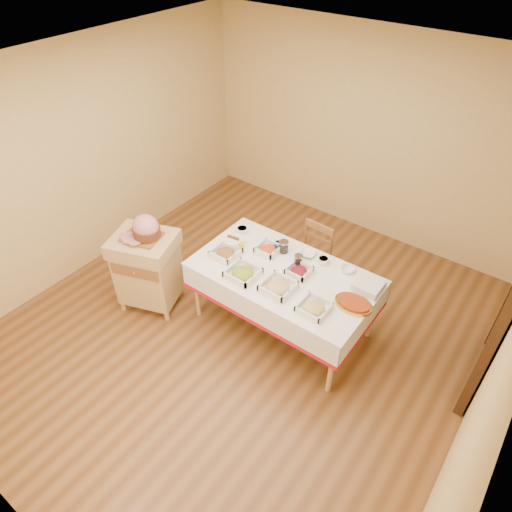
{
  "coord_description": "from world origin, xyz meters",
  "views": [
    {
      "loc": [
        2.1,
        -2.57,
        3.72
      ],
      "look_at": [
        0.03,
        0.2,
        0.9
      ],
      "focal_mm": 32.0,
      "sensor_mm": 36.0,
      "label": 1
    }
  ],
  "objects_px": {
    "dining_chair": "(310,260)",
    "mustard_bottle": "(241,247)",
    "plate_stack": "(369,285)",
    "butcher_cart": "(148,267)",
    "preserve_jar_right": "(298,261)",
    "bread_basket": "(233,242)",
    "dining_table": "(283,284)",
    "brass_platter": "(353,304)",
    "preserve_jar_left": "(284,247)",
    "ham_on_board": "(145,229)"
  },
  "relations": [
    {
      "from": "butcher_cart",
      "to": "ham_on_board",
      "type": "relative_size",
      "value": 2.27
    },
    {
      "from": "preserve_jar_left",
      "to": "butcher_cart",
      "type": "bearing_deg",
      "value": -144.8
    },
    {
      "from": "bread_basket",
      "to": "preserve_jar_right",
      "type": "bearing_deg",
      "value": 10.74
    },
    {
      "from": "dining_chair",
      "to": "plate_stack",
      "type": "xyz_separation_m",
      "value": [
        0.84,
        -0.37,
        0.35
      ]
    },
    {
      "from": "butcher_cart",
      "to": "preserve_jar_left",
      "type": "height_order",
      "value": "butcher_cart"
    },
    {
      "from": "ham_on_board",
      "to": "preserve_jar_left",
      "type": "distance_m",
      "value": 1.42
    },
    {
      "from": "dining_chair",
      "to": "preserve_jar_left",
      "type": "bearing_deg",
      "value": -107.11
    },
    {
      "from": "butcher_cart",
      "to": "bread_basket",
      "type": "distance_m",
      "value": 0.98
    },
    {
      "from": "dining_chair",
      "to": "butcher_cart",
      "type": "bearing_deg",
      "value": -136.94
    },
    {
      "from": "mustard_bottle",
      "to": "plate_stack",
      "type": "distance_m",
      "value": 1.33
    },
    {
      "from": "dining_table",
      "to": "dining_chair",
      "type": "xyz_separation_m",
      "value": [
        -0.07,
        0.65,
        -0.15
      ]
    },
    {
      "from": "preserve_jar_right",
      "to": "ham_on_board",
      "type": "bearing_deg",
      "value": -152.38
    },
    {
      "from": "ham_on_board",
      "to": "brass_platter",
      "type": "relative_size",
      "value": 1.11
    },
    {
      "from": "dining_chair",
      "to": "bread_basket",
      "type": "xyz_separation_m",
      "value": [
        -0.61,
        -0.61,
        0.35
      ]
    },
    {
      "from": "preserve_jar_right",
      "to": "mustard_bottle",
      "type": "xyz_separation_m",
      "value": [
        -0.58,
        -0.19,
        0.02
      ]
    },
    {
      "from": "butcher_cart",
      "to": "preserve_jar_right",
      "type": "bearing_deg",
      "value": 27.96
    },
    {
      "from": "dining_table",
      "to": "preserve_jar_left",
      "type": "height_order",
      "value": "preserve_jar_left"
    },
    {
      "from": "brass_platter",
      "to": "plate_stack",
      "type": "bearing_deg",
      "value": 88.58
    },
    {
      "from": "preserve_jar_right",
      "to": "brass_platter",
      "type": "height_order",
      "value": "preserve_jar_right"
    },
    {
      "from": "mustard_bottle",
      "to": "plate_stack",
      "type": "xyz_separation_m",
      "value": [
        1.3,
        0.29,
        -0.03
      ]
    },
    {
      "from": "dining_chair",
      "to": "bread_basket",
      "type": "bearing_deg",
      "value": -135.13
    },
    {
      "from": "dining_chair",
      "to": "brass_platter",
      "type": "bearing_deg",
      "value": -38.27
    },
    {
      "from": "ham_on_board",
      "to": "preserve_jar_right",
      "type": "height_order",
      "value": "ham_on_board"
    },
    {
      "from": "plate_stack",
      "to": "brass_platter",
      "type": "distance_m",
      "value": 0.29
    },
    {
      "from": "dining_chair",
      "to": "preserve_jar_right",
      "type": "relative_size",
      "value": 7.66
    },
    {
      "from": "butcher_cart",
      "to": "mustard_bottle",
      "type": "distance_m",
      "value": 1.07
    },
    {
      "from": "dining_table",
      "to": "dining_chair",
      "type": "relative_size",
      "value": 2.09
    },
    {
      "from": "dining_chair",
      "to": "preserve_jar_right",
      "type": "height_order",
      "value": "preserve_jar_right"
    },
    {
      "from": "dining_chair",
      "to": "mustard_bottle",
      "type": "height_order",
      "value": "mustard_bottle"
    },
    {
      "from": "preserve_jar_left",
      "to": "brass_platter",
      "type": "distance_m",
      "value": 0.99
    },
    {
      "from": "ham_on_board",
      "to": "preserve_jar_right",
      "type": "bearing_deg",
      "value": 27.62
    },
    {
      "from": "ham_on_board",
      "to": "dining_table",
      "type": "bearing_deg",
      "value": 22.13
    },
    {
      "from": "ham_on_board",
      "to": "preserve_jar_left",
      "type": "bearing_deg",
      "value": 35.09
    },
    {
      "from": "dining_table",
      "to": "butcher_cart",
      "type": "xyz_separation_m",
      "value": [
        -1.38,
        -0.58,
        -0.08
      ]
    },
    {
      "from": "butcher_cart",
      "to": "preserve_jar_right",
      "type": "distance_m",
      "value": 1.64
    },
    {
      "from": "dining_chair",
      "to": "mustard_bottle",
      "type": "xyz_separation_m",
      "value": [
        -0.46,
        -0.66,
        0.38
      ]
    },
    {
      "from": "mustard_bottle",
      "to": "bread_basket",
      "type": "height_order",
      "value": "mustard_bottle"
    },
    {
      "from": "mustard_bottle",
      "to": "brass_platter",
      "type": "bearing_deg",
      "value": 0.08
    },
    {
      "from": "butcher_cart",
      "to": "bread_basket",
      "type": "bearing_deg",
      "value": 41.41
    },
    {
      "from": "plate_stack",
      "to": "butcher_cart",
      "type": "bearing_deg",
      "value": -158.26
    },
    {
      "from": "bread_basket",
      "to": "plate_stack",
      "type": "bearing_deg",
      "value": 9.3
    },
    {
      "from": "dining_table",
      "to": "plate_stack",
      "type": "xyz_separation_m",
      "value": [
        0.77,
        0.28,
        0.2
      ]
    },
    {
      "from": "dining_chair",
      "to": "ham_on_board",
      "type": "xyz_separation_m",
      "value": [
        -1.27,
        -1.19,
        0.57
      ]
    },
    {
      "from": "butcher_cart",
      "to": "dining_chair",
      "type": "bearing_deg",
      "value": 43.06
    },
    {
      "from": "ham_on_board",
      "to": "mustard_bottle",
      "type": "relative_size",
      "value": 2.55
    },
    {
      "from": "plate_stack",
      "to": "brass_platter",
      "type": "bearing_deg",
      "value": -91.42
    },
    {
      "from": "mustard_bottle",
      "to": "butcher_cart",
      "type": "bearing_deg",
      "value": -146.26
    },
    {
      "from": "dining_chair",
      "to": "plate_stack",
      "type": "distance_m",
      "value": 0.98
    },
    {
      "from": "preserve_jar_right",
      "to": "plate_stack",
      "type": "height_order",
      "value": "preserve_jar_right"
    },
    {
      "from": "preserve_jar_right",
      "to": "plate_stack",
      "type": "distance_m",
      "value": 0.73
    }
  ]
}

